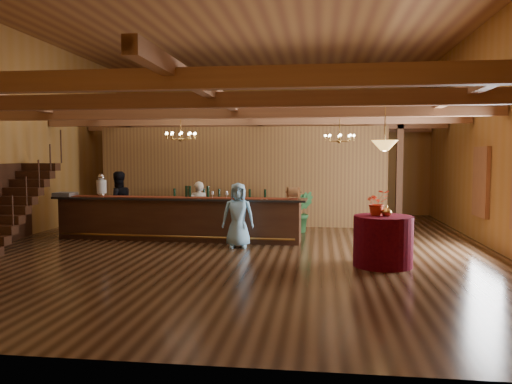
# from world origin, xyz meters

# --- Properties ---
(floor) EXTENTS (14.00, 14.00, 0.00)m
(floor) POSITION_xyz_m (0.00, 0.00, 0.00)
(floor) COLOR brown
(floor) RESTS_ON ground
(ceiling) EXTENTS (14.00, 14.00, 0.00)m
(ceiling) POSITION_xyz_m (0.00, 0.00, 5.50)
(ceiling) COLOR #996838
(ceiling) RESTS_ON wall_back
(wall_back) EXTENTS (12.00, 0.10, 5.50)m
(wall_back) POSITION_xyz_m (0.00, 7.00, 2.75)
(wall_back) COLOR #A77639
(wall_back) RESTS_ON floor
(wall_front) EXTENTS (12.00, 0.10, 5.50)m
(wall_front) POSITION_xyz_m (0.00, -7.00, 2.75)
(wall_front) COLOR #A77639
(wall_front) RESTS_ON floor
(wall_left) EXTENTS (0.10, 14.00, 5.50)m
(wall_left) POSITION_xyz_m (-6.00, 0.00, 2.75)
(wall_left) COLOR #A77639
(wall_left) RESTS_ON floor
(wall_right) EXTENTS (0.10, 14.00, 5.50)m
(wall_right) POSITION_xyz_m (6.00, 0.00, 2.75)
(wall_right) COLOR #A77639
(wall_right) RESTS_ON floor
(beam_grid) EXTENTS (11.90, 13.90, 0.39)m
(beam_grid) POSITION_xyz_m (0.00, 0.51, 3.24)
(beam_grid) COLOR #A36C41
(beam_grid) RESTS_ON wall_left
(support_posts) EXTENTS (9.20, 10.20, 3.20)m
(support_posts) POSITION_xyz_m (0.00, -0.50, 1.60)
(support_posts) COLOR #A36C41
(support_posts) RESTS_ON floor
(partition_wall) EXTENTS (9.00, 0.18, 3.10)m
(partition_wall) POSITION_xyz_m (-0.50, 3.50, 1.55)
(partition_wall) COLOR olive
(partition_wall) RESTS_ON floor
(window_right_back) EXTENTS (0.12, 1.05, 1.75)m
(window_right_back) POSITION_xyz_m (5.95, 1.00, 1.55)
(window_right_back) COLOR white
(window_right_back) RESTS_ON wall_right
(staircase) EXTENTS (1.00, 2.80, 2.00)m
(staircase) POSITION_xyz_m (-5.45, -0.74, 1.00)
(staircase) COLOR #3E2516
(staircase) RESTS_ON floor
(backroom_boxes) EXTENTS (4.10, 0.60, 1.10)m
(backroom_boxes) POSITION_xyz_m (-0.29, 5.50, 0.53)
(backroom_boxes) COLOR #3E2516
(backroom_boxes) RESTS_ON floor
(tasting_bar) EXTENTS (6.71, 1.10, 1.13)m
(tasting_bar) POSITION_xyz_m (-1.70, 0.59, 0.57)
(tasting_bar) COLOR #3E2516
(tasting_bar) RESTS_ON floor
(beverage_dispenser) EXTENTS (0.26, 0.26, 0.60)m
(beverage_dispenser) POSITION_xyz_m (-3.84, 0.73, 1.40)
(beverage_dispenser) COLOR silver
(beverage_dispenser) RESTS_ON tasting_bar
(glass_rack_tray) EXTENTS (0.50, 0.50, 0.10)m
(glass_rack_tray) POSITION_xyz_m (-4.84, 0.66, 1.16)
(glass_rack_tray) COLOR gray
(glass_rack_tray) RESTS_ON tasting_bar
(raffle_drum) EXTENTS (0.34, 0.24, 0.30)m
(raffle_drum) POSITION_xyz_m (1.31, 0.43, 1.29)
(raffle_drum) COLOR #986534
(raffle_drum) RESTS_ON tasting_bar
(bar_bottle_0) EXTENTS (0.07, 0.07, 0.30)m
(bar_bottle_0) POSITION_xyz_m (-1.50, 0.72, 1.26)
(bar_bottle_0) COLOR black
(bar_bottle_0) RESTS_ON tasting_bar
(bar_bottle_1) EXTENTS (0.07, 0.07, 0.30)m
(bar_bottle_1) POSITION_xyz_m (-1.41, 0.71, 1.26)
(bar_bottle_1) COLOR black
(bar_bottle_1) RESTS_ON tasting_bar
(bar_bottle_2) EXTENTS (0.07, 0.07, 0.30)m
(bar_bottle_2) POSITION_xyz_m (-0.92, 0.69, 1.26)
(bar_bottle_2) COLOR black
(bar_bottle_2) RESTS_ON tasting_bar
(backbar_shelf) EXTENTS (3.26, 0.82, 0.91)m
(backbar_shelf) POSITION_xyz_m (-1.09, 3.01, 0.45)
(backbar_shelf) COLOR #3E2516
(backbar_shelf) RESTS_ON floor
(round_table) EXTENTS (1.16, 1.16, 1.01)m
(round_table) POSITION_xyz_m (3.22, -1.91, 0.50)
(round_table) COLOR #640713
(round_table) RESTS_ON floor
(chandelier_left) EXTENTS (0.80, 0.80, 0.64)m
(chandelier_left) POSITION_xyz_m (-1.64, 0.73, 2.72)
(chandelier_left) COLOR #B78B40
(chandelier_left) RESTS_ON beam_grid
(chandelier_right) EXTENTS (0.80, 0.80, 0.67)m
(chandelier_right) POSITION_xyz_m (2.49, 1.80, 2.69)
(chandelier_right) COLOR #B78B40
(chandelier_right) RESTS_ON beam_grid
(pendant_lamp) EXTENTS (0.52, 0.52, 0.90)m
(pendant_lamp) POSITION_xyz_m (3.22, -1.91, 2.40)
(pendant_lamp) COLOR #B78B40
(pendant_lamp) RESTS_ON beam_grid
(bartender) EXTENTS (0.62, 0.49, 1.50)m
(bartender) POSITION_xyz_m (-1.32, 1.28, 0.75)
(bartender) COLOR white
(bartender) RESTS_ON floor
(staff_second) EXTENTS (1.09, 1.06, 1.77)m
(staff_second) POSITION_xyz_m (-3.61, 1.25, 0.88)
(staff_second) COLOR black
(staff_second) RESTS_ON floor
(guest) EXTENTS (0.80, 0.56, 1.56)m
(guest) POSITION_xyz_m (0.03, -0.28, 0.78)
(guest) COLOR #8ACBF2
(guest) RESTS_ON floor
(floor_plant) EXTENTS (0.74, 0.64, 1.18)m
(floor_plant) POSITION_xyz_m (1.46, 2.30, 0.59)
(floor_plant) COLOR #224F24
(floor_plant) RESTS_ON floor
(table_flowers) EXTENTS (0.56, 0.52, 0.51)m
(table_flowers) POSITION_xyz_m (3.10, -1.83, 1.26)
(table_flowers) COLOR red
(table_flowers) RESTS_ON round_table
(table_vase) EXTENTS (0.21, 0.21, 0.33)m
(table_vase) POSITION_xyz_m (3.27, -1.95, 1.17)
(table_vase) COLOR #B78B40
(table_vase) RESTS_ON round_table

